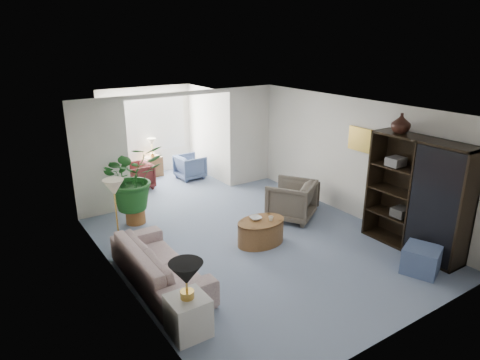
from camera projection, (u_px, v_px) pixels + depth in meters
floor at (258, 245)px, 7.91m from camera, size 6.00×6.00×0.00m
sunroom_floor at (166, 184)px, 11.14m from camera, size 2.60×2.60×0.00m
back_pier_left at (100, 159)px, 8.87m from camera, size 1.20×0.12×2.50m
back_pier_right at (250, 136)px, 10.87m from camera, size 1.20×0.12×2.50m
back_header at (180, 94)px, 9.48m from camera, size 2.60×0.12×0.10m
window_pane at (146, 124)px, 11.54m from camera, size 2.20×0.02×1.50m
window_blinds at (147, 124)px, 11.52m from camera, size 2.20×0.02×1.50m
framed_picture at (361, 139)px, 8.57m from camera, size 0.04×0.50×0.40m
sofa at (160, 263)px, 6.62m from camera, size 0.87×2.21×0.65m
end_table at (188, 316)px, 5.47m from camera, size 0.49×0.49×0.54m
table_lamp at (186, 274)px, 5.27m from camera, size 0.44×0.44×0.30m
floor_lamp at (114, 187)px, 7.19m from camera, size 0.36×0.36×0.28m
coffee_table at (261, 232)px, 7.91m from camera, size 1.01×1.01×0.45m
coffee_bowl at (256, 218)px, 7.88m from camera, size 0.23×0.23×0.05m
coffee_cup at (271, 219)px, 7.83m from camera, size 0.10×0.10×0.09m
wingback_chair at (291, 200)px, 8.92m from camera, size 1.23×1.24×0.83m
side_table_dark at (306, 195)px, 9.56m from camera, size 0.56×0.48×0.58m
entertainment_cabinet at (417, 196)px, 7.45m from camera, size 0.49×1.85×2.05m
cabinet_urn at (401, 123)px, 7.46m from camera, size 0.34×0.34×0.35m
ottoman at (421, 260)px, 6.95m from camera, size 0.70×0.70×0.43m
plant_pot at (136, 215)px, 8.79m from camera, size 0.40×0.40×0.32m
house_plant at (132, 177)px, 8.52m from camera, size 1.22×1.06×1.36m
sunroom_chair_blue at (190, 167)px, 11.49m from camera, size 0.73×0.71×0.64m
sunroom_chair_maroon at (137, 176)px, 10.70m from camera, size 0.75×0.73×0.66m
sunroom_table at (153, 166)px, 11.70m from camera, size 0.46×0.36×0.55m
shelf_clutter at (419, 194)px, 7.36m from camera, size 0.30×1.22×1.06m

